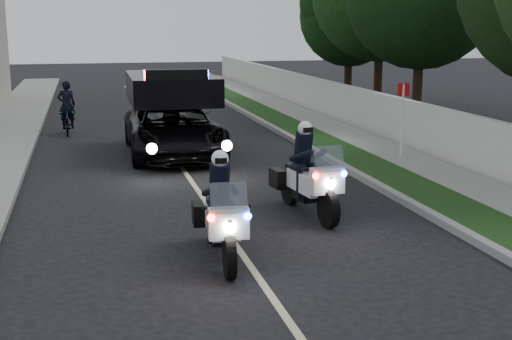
{
  "coord_description": "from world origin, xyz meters",
  "views": [
    {
      "loc": [
        -2.43,
        -8.14,
        3.8
      ],
      "look_at": [
        0.72,
        4.67,
        1.0
      ],
      "focal_mm": 48.96,
      "sensor_mm": 36.0,
      "label": 1
    }
  ],
  "objects": [
    {
      "name": "curb_right",
      "position": [
        4.1,
        10.0,
        0.07
      ],
      "size": [
        0.2,
        60.0,
        0.15
      ],
      "primitive_type": "cube",
      "color": "gray",
      "rests_on": "ground"
    },
    {
      "name": "bicycle",
      "position": [
        -3.04,
        16.56,
        0.0
      ],
      "size": [
        0.58,
        1.6,
        0.83
      ],
      "primitive_type": "imported",
      "rotation": [
        0.0,
        0.0,
        0.01
      ],
      "color": "black",
      "rests_on": "ground"
    },
    {
      "name": "tree_right_e",
      "position": [
        9.95,
        23.59,
        0.0
      ],
      "size": [
        5.77,
        5.77,
        7.91
      ],
      "primitive_type": null,
      "rotation": [
        0.0,
        0.0,
        0.25
      ],
      "color": "#113410",
      "rests_on": "ground"
    },
    {
      "name": "cyclist",
      "position": [
        -3.04,
        16.56,
        0.0
      ],
      "size": [
        0.64,
        0.47,
        1.65
      ],
      "primitive_type": "imported",
      "rotation": [
        0.0,
        0.0,
        3.27
      ],
      "color": "black",
      "rests_on": "ground"
    },
    {
      "name": "lane_marking",
      "position": [
        0.0,
        10.0,
        0.0
      ],
      "size": [
        0.12,
        50.0,
        0.01
      ],
      "primitive_type": "cube",
      "color": "#BFB78C",
      "rests_on": "ground"
    },
    {
      "name": "tree_right_d",
      "position": [
        9.97,
        20.09,
        0.0
      ],
      "size": [
        7.42,
        7.42,
        9.8
      ],
      "primitive_type": null,
      "rotation": [
        0.0,
        0.0,
        -0.32
      ],
      "color": "#1D4416",
      "rests_on": "ground"
    },
    {
      "name": "police_suv",
      "position": [
        0.03,
        11.85,
        0.0
      ],
      "size": [
        2.68,
        5.66,
        2.73
      ],
      "primitive_type": "imported",
      "rotation": [
        0.0,
        0.0,
        -0.01
      ],
      "color": "black",
      "rests_on": "ground"
    },
    {
      "name": "curb_left",
      "position": [
        -4.1,
        10.0,
        0.07
      ],
      "size": [
        0.2,
        60.0,
        0.15
      ],
      "primitive_type": "cube",
      "color": "gray",
      "rests_on": "ground"
    },
    {
      "name": "tree_right_c",
      "position": [
        9.83,
        16.1,
        0.0
      ],
      "size": [
        7.48,
        7.48,
        9.49
      ],
      "primitive_type": null,
      "rotation": [
        0.0,
        0.0,
        -0.41
      ],
      "color": "black",
      "rests_on": "ground"
    },
    {
      "name": "police_moto_left",
      "position": [
        -0.37,
        2.56,
        0.0
      ],
      "size": [
        0.88,
        2.16,
        1.79
      ],
      "primitive_type": null,
      "rotation": [
        0.0,
        0.0,
        -0.07
      ],
      "color": "silver",
      "rests_on": "ground"
    },
    {
      "name": "sign_post",
      "position": [
        6.0,
        9.32,
        0.0
      ],
      "size": [
        0.37,
        0.37,
        2.25
      ],
      "primitive_type": null,
      "rotation": [
        0.0,
        0.0,
        -0.06
      ],
      "color": "red",
      "rests_on": "ground"
    },
    {
      "name": "police_moto_right",
      "position": [
        1.81,
        4.78,
        0.0
      ],
      "size": [
        1.03,
        2.3,
        1.89
      ],
      "primitive_type": null,
      "rotation": [
        0.0,
        0.0,
        0.12
      ],
      "color": "silver",
      "rests_on": "ground"
    },
    {
      "name": "ground",
      "position": [
        0.0,
        0.0,
        0.0
      ],
      "size": [
        120.0,
        120.0,
        0.0
      ],
      "primitive_type": "plane",
      "color": "black",
      "rests_on": "ground"
    },
    {
      "name": "property_wall",
      "position": [
        7.1,
        10.0,
        0.75
      ],
      "size": [
        0.22,
        60.0,
        1.5
      ],
      "primitive_type": "cube",
      "color": "beige",
      "rests_on": "ground"
    },
    {
      "name": "sidewalk_right",
      "position": [
        6.1,
        10.0,
        0.08
      ],
      "size": [
        1.4,
        60.0,
        0.16
      ],
      "primitive_type": "cube",
      "color": "gray",
      "rests_on": "ground"
    },
    {
      "name": "grass_verge",
      "position": [
        4.8,
        10.0,
        0.08
      ],
      "size": [
        1.2,
        60.0,
        0.16
      ],
      "primitive_type": "cube",
      "color": "#193814",
      "rests_on": "ground"
    }
  ]
}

